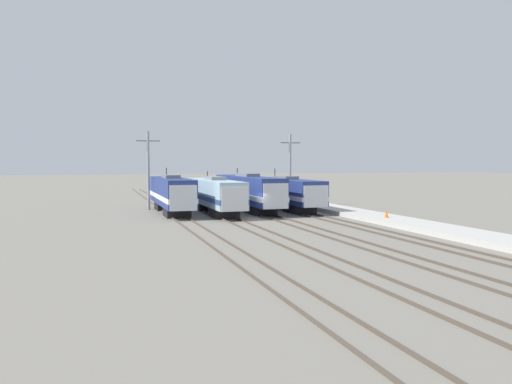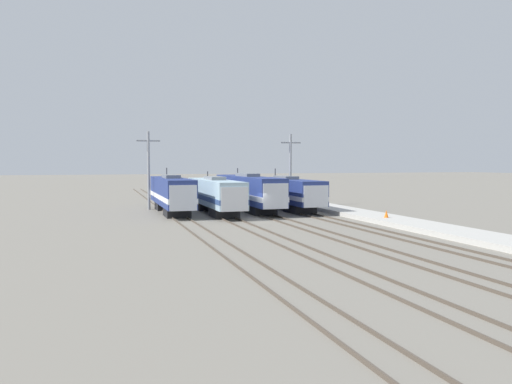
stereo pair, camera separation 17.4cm
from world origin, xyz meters
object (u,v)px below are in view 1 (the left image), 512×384
(locomotive_far_right, at_px, (287,192))
(locomotive_center_right, at_px, (249,191))
(catenary_tower_left, at_px, (148,169))
(locomotive_far_left, at_px, (172,194))
(traffic_cone, at_px, (386,214))
(locomotive_center_left, at_px, (216,194))
(catenary_tower_right, at_px, (290,168))

(locomotive_far_right, bearing_deg, locomotive_center_right, 169.67)
(locomotive_far_right, height_order, catenary_tower_left, catenary_tower_left)
(locomotive_far_left, distance_m, traffic_cone, 22.67)
(locomotive_center_left, distance_m, catenary_tower_right, 13.52)
(traffic_cone, bearing_deg, catenary_tower_right, 95.51)
(locomotive_center_left, relative_size, catenary_tower_left, 1.84)
(locomotive_far_left, bearing_deg, catenary_tower_right, 18.02)
(locomotive_center_left, height_order, catenary_tower_left, catenary_tower_left)
(locomotive_far_left, height_order, locomotive_center_left, locomotive_far_left)
(catenary_tower_left, relative_size, catenary_tower_right, 1.00)
(locomotive_far_left, distance_m, catenary_tower_right, 16.79)
(locomotive_far_left, relative_size, locomotive_far_right, 0.96)
(locomotive_center_left, bearing_deg, locomotive_far_left, 158.47)
(locomotive_far_left, relative_size, catenary_tower_left, 1.80)
(catenary_tower_left, bearing_deg, catenary_tower_right, 0.00)
(catenary_tower_right, bearing_deg, locomotive_far_right, -114.54)
(locomotive_center_left, bearing_deg, locomotive_far_right, 10.41)
(locomotive_far_left, xyz_separation_m, locomotive_center_right, (8.91, 0.69, 0.04))
(locomotive_center_right, relative_size, catenary_tower_right, 2.14)
(traffic_cone, bearing_deg, locomotive_center_left, 136.65)
(locomotive_center_left, bearing_deg, catenary_tower_left, 132.89)
(catenary_tower_left, height_order, traffic_cone, catenary_tower_left)
(catenary_tower_right, bearing_deg, locomotive_center_right, -147.08)
(locomotive_center_left, distance_m, locomotive_center_right, 5.09)
(locomotive_far_left, height_order, locomotive_center_right, locomotive_far_left)
(locomotive_center_left, relative_size, catenary_tower_right, 1.84)
(locomotive_far_left, bearing_deg, traffic_cone, -38.84)
(locomotive_center_right, xyz_separation_m, traffic_cone, (8.72, -14.88, -1.41))
(catenary_tower_left, bearing_deg, traffic_cone, -44.63)
(locomotive_center_right, height_order, catenary_tower_right, catenary_tower_right)
(locomotive_far_right, relative_size, traffic_cone, 24.56)
(locomotive_center_right, relative_size, traffic_cone, 28.05)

